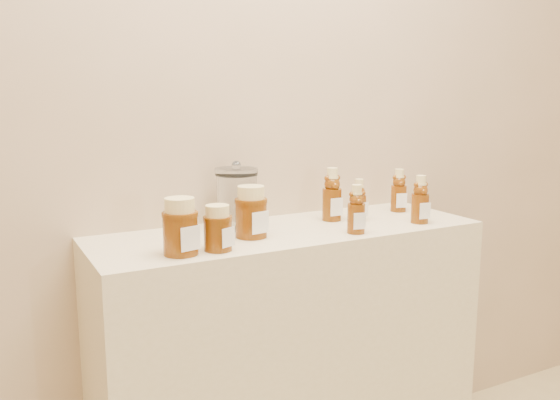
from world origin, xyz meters
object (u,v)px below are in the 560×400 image
bear_bottle_back_left (332,191)px  honey_jar_left (218,228)px  glass_canister (237,196)px  bear_bottle_front_left (356,206)px  display_table (289,367)px

bear_bottle_back_left → honey_jar_left: bear_bottle_back_left is taller
glass_canister → honey_jar_left: bearing=-124.9°
bear_bottle_front_left → honey_jar_left: (-0.43, 0.01, -0.02)m
bear_bottle_back_left → honey_jar_left: bearing=-156.7°
bear_bottle_front_left → honey_jar_left: 0.43m
bear_bottle_front_left → honey_jar_left: size_ratio=1.35×
bear_bottle_back_left → bear_bottle_front_left: 0.19m
display_table → bear_bottle_front_left: bear_bottle_front_left is taller
bear_bottle_back_left → glass_canister: bearing=175.1°
display_table → honey_jar_left: bearing=-156.7°
display_table → honey_jar_left: size_ratio=9.87×
display_table → glass_canister: glass_canister is taller
display_table → honey_jar_left: honey_jar_left is taller
bear_bottle_front_left → glass_canister: glass_canister is taller
bear_bottle_back_left → bear_bottle_front_left: (-0.03, -0.18, -0.02)m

